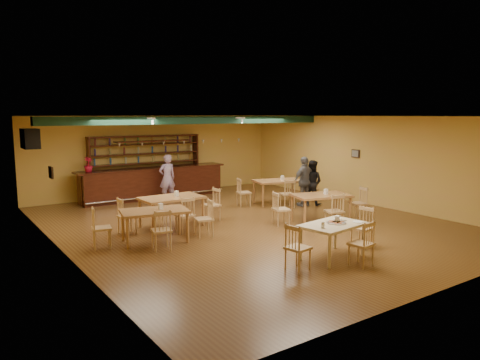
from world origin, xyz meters
TOP-DOWN VIEW (x-y plane):
  - floor at (0.00, 0.00)m, footprint 12.00×12.00m
  - ceiling_beam at (0.00, 2.80)m, footprint 10.00×0.30m
  - track_rail_left at (-1.80, 3.40)m, footprint 0.05×2.50m
  - track_rail_right at (1.40, 3.40)m, footprint 0.05×2.50m
  - ac_unit at (-4.80, 4.20)m, footprint 0.34×0.70m
  - picture_left at (-4.97, 1.00)m, footprint 0.04×0.34m
  - picture_right at (4.97, 0.50)m, footprint 0.04×0.34m
  - bar_counter at (-0.57, 5.15)m, footprint 5.57×0.85m
  - back_bar_hutch at (-0.57, 5.78)m, footprint 4.31×0.40m
  - poinsettia at (-2.91, 5.15)m, footprint 0.37×0.37m
  - dining_table_a at (-1.94, 0.85)m, footprint 1.68×1.02m
  - dining_table_b at (2.55, 1.76)m, footprint 1.83×1.37m
  - dining_table_c at (-2.95, -0.29)m, footprint 1.73×1.25m
  - dining_table_d at (1.82, -1.06)m, footprint 1.78×1.34m
  - near_table at (-0.33, -3.60)m, footprint 1.51×1.09m
  - pizza_tray at (-0.23, -3.60)m, footprint 0.44×0.44m
  - parmesan_shaker at (-0.78, -3.75)m, footprint 0.08×0.08m
  - napkin_stack at (0.01, -3.40)m, footprint 0.25×0.23m
  - pizza_server at (-0.09, -3.55)m, footprint 0.33×0.15m
  - side_plate at (0.21, -3.80)m, footprint 0.25×0.25m
  - patron_bar at (-0.41, 4.33)m, footprint 0.62×0.41m
  - patron_right_a at (3.35, 0.96)m, footprint 0.83×0.91m
  - patron_right_b at (3.02, 0.94)m, footprint 0.99×0.44m

SIDE VIEW (x-z plane):
  - floor at x=0.00m, z-range 0.00..0.00m
  - near_table at x=-0.33m, z-range 0.00..0.75m
  - dining_table_c at x=-2.95m, z-range 0.00..0.78m
  - dining_table_d at x=1.82m, z-range 0.00..0.80m
  - dining_table_b at x=2.55m, z-range 0.00..0.81m
  - dining_table_a at x=-1.94m, z-range 0.00..0.83m
  - bar_counter at x=-0.57m, z-range 0.00..1.13m
  - side_plate at x=0.21m, z-range 0.75..0.76m
  - pizza_tray at x=-0.23m, z-range 0.75..0.76m
  - patron_right_a at x=3.35m, z-range 0.00..1.52m
  - napkin_stack at x=0.01m, z-range 0.75..0.78m
  - pizza_server at x=-0.09m, z-range 0.76..0.77m
  - parmesan_shaker at x=-0.78m, z-range 0.75..0.86m
  - patron_right_b at x=3.02m, z-range 0.00..1.66m
  - patron_bar at x=-0.41m, z-range 0.00..1.66m
  - back_bar_hutch at x=-0.57m, z-range 0.00..2.28m
  - poinsettia at x=-2.91m, z-range 1.13..1.64m
  - picture_left at x=-4.97m, z-range 1.56..1.84m
  - picture_right at x=4.97m, z-range 1.56..1.84m
  - ac_unit at x=-4.80m, z-range 2.11..2.59m
  - ceiling_beam at x=0.00m, z-range 2.75..3.00m
  - track_rail_left at x=-1.80m, z-range 2.92..2.96m
  - track_rail_right at x=1.40m, z-range 2.92..2.96m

